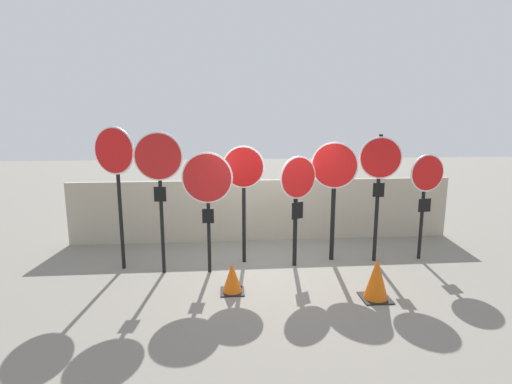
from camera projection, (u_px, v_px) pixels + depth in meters
The scene contains 12 objects.
ground_plane at pixel (272, 266), 7.96m from camera, with size 40.00×40.00×0.00m, color gray.
fence_back at pixel (264, 210), 9.52m from camera, with size 9.04×0.12×1.46m.
stop_sign_0 at pixel (116, 165), 7.41m from camera, with size 0.82×0.40×2.76m.
stop_sign_1 at pixel (159, 170), 7.21m from camera, with size 0.88×0.14×2.67m.
stop_sign_2 at pixel (207, 187), 7.29m from camera, with size 0.94×0.16×2.30m.
stop_sign_3 at pixel (244, 179), 7.81m from camera, with size 0.82×0.18×2.38m.
stop_sign_4 at pixel (297, 191), 7.66m from camera, with size 0.75×0.38×2.20m.
stop_sign_5 at pixel (334, 178), 7.94m from camera, with size 0.88×0.34×2.44m.
stop_sign_6 at pixel (379, 172), 7.86m from camera, with size 0.82×0.20×2.59m.
stop_sign_7 at pixel (426, 185), 8.03m from camera, with size 0.75×0.18×2.20m.
traffic_cone_0 at pixel (232, 278), 6.73m from camera, with size 0.40×0.40×0.52m.
traffic_cone_1 at pixel (376, 279), 6.47m from camera, with size 0.47×0.47×0.70m.
Camera 1 is at (-0.97, -7.49, 2.95)m, focal length 28.00 mm.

